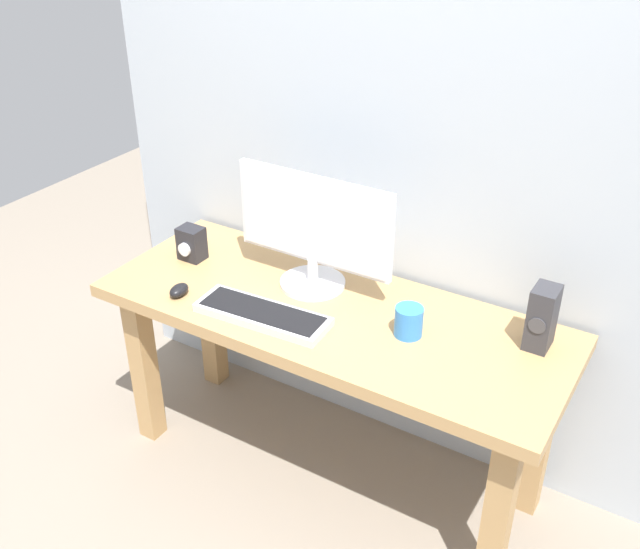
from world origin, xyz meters
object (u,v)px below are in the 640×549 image
object	(u,v)px
mouse	(179,290)
coffee_mug	(409,322)
monitor	(314,229)
speaker_right	(542,318)
audio_controller	(191,244)
desk	(330,337)
keyboard_primary	(262,314)

from	to	relation	value
mouse	coffee_mug	bearing A→B (deg)	9.87
monitor	mouse	distance (m)	0.50
speaker_right	audio_controller	distance (m)	1.26
audio_controller	coffee_mug	world-z (taller)	audio_controller
monitor	speaker_right	size ratio (longest dim) A/B	2.84
audio_controller	coffee_mug	size ratio (longest dim) A/B	1.28
desk	audio_controller	bearing A→B (deg)	177.07
desk	mouse	bearing A→B (deg)	-158.21
coffee_mug	keyboard_primary	bearing A→B (deg)	-159.99
coffee_mug	audio_controller	bearing A→B (deg)	177.97
speaker_right	audio_controller	world-z (taller)	speaker_right
desk	speaker_right	distance (m)	0.70
mouse	audio_controller	world-z (taller)	audio_controller
audio_controller	monitor	bearing A→B (deg)	9.34
keyboard_primary	coffee_mug	bearing A→B (deg)	20.01
monitor	desk	bearing A→B (deg)	-40.01
keyboard_primary	mouse	size ratio (longest dim) A/B	5.62
keyboard_primary	coffee_mug	size ratio (longest dim) A/B	4.64
speaker_right	audio_controller	bearing A→B (deg)	-174.50
keyboard_primary	coffee_mug	world-z (taller)	coffee_mug
desk	speaker_right	world-z (taller)	speaker_right
keyboard_primary	mouse	world-z (taller)	mouse
monitor	coffee_mug	world-z (taller)	monitor
desk	coffee_mug	world-z (taller)	coffee_mug
monitor	coffee_mug	xyz separation A→B (m)	(0.41, -0.11, -0.16)
desk	keyboard_primary	world-z (taller)	keyboard_primary
keyboard_primary	mouse	distance (m)	0.32
audio_controller	mouse	bearing A→B (deg)	-60.28
desk	monitor	distance (m)	0.37
mouse	speaker_right	bearing A→B (deg)	12.75
desk	monitor	size ratio (longest dim) A/B	2.74
speaker_right	coffee_mug	world-z (taller)	speaker_right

